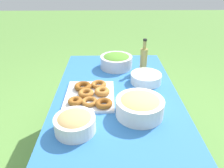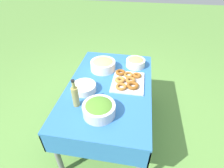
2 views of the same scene
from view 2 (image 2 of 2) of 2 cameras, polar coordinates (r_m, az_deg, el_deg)
name	(u,v)px [view 2 (image 2 of 2)]	position (r m, az deg, el deg)	size (l,w,h in m)	color
ground_plane	(110,127)	(2.31, -0.70, -13.91)	(14.00, 14.00, 0.00)	#609342
picnic_table	(109,92)	(1.88, -0.84, -2.52)	(1.39, 0.87, 0.68)	#2D6BB2
salad_bowl	(99,108)	(1.48, -4.27, -7.96)	(0.28, 0.28, 0.12)	silver
pasta_bowl	(103,65)	(2.04, -2.97, 6.36)	(0.29, 0.29, 0.13)	white
donut_platter	(127,81)	(1.86, 5.07, 1.09)	(0.40, 0.33, 0.05)	silver
plate_stack	(84,88)	(1.76, -9.08, -1.16)	(0.24, 0.24, 0.07)	white
olive_oil_bottle	(75,96)	(1.56, -11.91, -3.81)	(0.06, 0.06, 0.28)	#998E4C
bread_bowl	(136,62)	(2.13, 7.69, 7.09)	(0.23, 0.23, 0.11)	white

